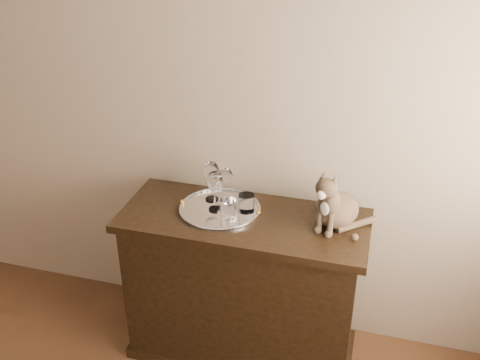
{
  "coord_description": "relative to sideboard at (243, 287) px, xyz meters",
  "views": [
    {
      "loc": [
        1.18,
        -0.17,
        2.2
      ],
      "look_at": [
        0.58,
        1.95,
        1.04
      ],
      "focal_mm": 40.0,
      "sensor_mm": 36.0,
      "label": 1
    }
  ],
  "objects": [
    {
      "name": "wall_back",
      "position": [
        -0.6,
        0.31,
        0.93
      ],
      "size": [
        4.0,
        0.1,
        2.7
      ],
      "primitive_type": "cube",
      "color": "tan",
      "rests_on": "ground"
    },
    {
      "name": "sideboard",
      "position": [
        0.0,
        0.0,
        0.0
      ],
      "size": [
        1.2,
        0.5,
        0.85
      ],
      "primitive_type": null,
      "color": "black",
      "rests_on": "ground"
    },
    {
      "name": "tray",
      "position": [
        -0.13,
        0.03,
        0.43
      ],
      "size": [
        0.4,
        0.4,
        0.01
      ],
      "primitive_type": "cylinder",
      "color": "silver",
      "rests_on": "sideboard"
    },
    {
      "name": "wine_glass_a",
      "position": [
        -0.2,
        0.11,
        0.54
      ],
      "size": [
        0.08,
        0.08,
        0.21
      ],
      "primitive_type": null,
      "color": "silver",
      "rests_on": "tray"
    },
    {
      "name": "wine_glass_b",
      "position": [
        -0.12,
        0.12,
        0.52
      ],
      "size": [
        0.07,
        0.07,
        0.18
      ],
      "primitive_type": null,
      "color": "silver",
      "rests_on": "tray"
    },
    {
      "name": "wine_glass_d",
      "position": [
        -0.15,
        0.02,
        0.54
      ],
      "size": [
        0.08,
        0.08,
        0.21
      ],
      "primitive_type": null,
      "color": "silver",
      "rests_on": "tray"
    },
    {
      "name": "tumbler_a",
      "position": [
        -0.07,
        -0.03,
        0.48
      ],
      "size": [
        0.08,
        0.08,
        0.09
      ],
      "primitive_type": "cylinder",
      "color": "silver",
      "rests_on": "tray"
    },
    {
      "name": "tumbler_c",
      "position": [
        0.0,
        0.05,
        0.48
      ],
      "size": [
        0.08,
        0.08,
        0.09
      ],
      "primitive_type": "cylinder",
      "color": "white",
      "rests_on": "tray"
    },
    {
      "name": "cat",
      "position": [
        0.43,
        0.06,
        0.58
      ],
      "size": [
        0.39,
        0.38,
        0.31
      ],
      "primitive_type": null,
      "rotation": [
        0.0,
        0.0,
        -0.38
      ],
      "color": "brown",
      "rests_on": "sideboard"
    }
  ]
}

